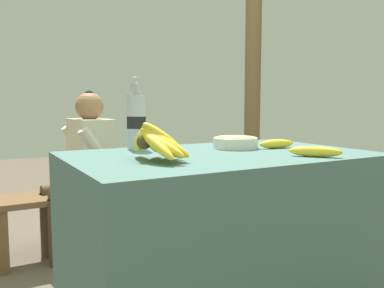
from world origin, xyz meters
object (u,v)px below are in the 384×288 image
at_px(banana_bunch_green, 180,172).
at_px(loose_banana_side, 277,144).
at_px(serving_bowl, 235,142).
at_px(support_post_far, 253,56).
at_px(seated_vendor, 84,162).
at_px(loose_banana_front, 315,152).
at_px(banana_bunch_ripe, 155,142).
at_px(water_bottle, 136,121).
at_px(wooden_bench, 116,197).

bearing_deg(banana_bunch_green, loose_banana_side, -92.99).
bearing_deg(serving_bowl, support_post_far, 49.81).
relative_size(serving_bowl, seated_vendor, 0.20).
bearing_deg(banana_bunch_green, support_post_far, 16.47).
xyz_separation_m(serving_bowl, support_post_far, (1.05, 1.24, 0.58)).
bearing_deg(loose_banana_front, seated_vendor, 112.80).
bearing_deg(banana_bunch_ripe, banana_bunch_green, 58.71).
height_order(loose_banana_front, support_post_far, support_post_far).
relative_size(banana_bunch_ripe, loose_banana_side, 1.85).
xyz_separation_m(water_bottle, support_post_far, (1.47, 1.06, 0.48)).
distance_m(loose_banana_side, support_post_far, 1.71).
relative_size(loose_banana_side, banana_bunch_green, 0.66).
height_order(serving_bowl, water_bottle, water_bottle).
bearing_deg(wooden_bench, water_bottle, -101.74).
relative_size(wooden_bench, seated_vendor, 1.56).
distance_m(loose_banana_side, seated_vendor, 1.25).
bearing_deg(banana_bunch_ripe, loose_banana_side, 8.51).
bearing_deg(seated_vendor, banana_bunch_ripe, 83.88).
relative_size(water_bottle, support_post_far, 0.12).
distance_m(water_bottle, support_post_far, 1.88).
bearing_deg(support_post_far, wooden_bench, -169.50).
xyz_separation_m(loose_banana_front, wooden_bench, (-0.35, 1.40, -0.43)).
xyz_separation_m(serving_bowl, loose_banana_front, (0.10, -0.40, -0.01)).
relative_size(water_bottle, banana_bunch_green, 1.18).
height_order(seated_vendor, banana_bunch_green, seated_vendor).
relative_size(loose_banana_front, seated_vendor, 0.18).
bearing_deg(loose_banana_front, banana_bunch_green, 84.89).
bearing_deg(water_bottle, support_post_far, 35.71).
xyz_separation_m(water_bottle, wooden_bench, (0.17, 0.82, -0.54)).
bearing_deg(loose_banana_front, water_bottle, 131.79).
bearing_deg(banana_bunch_ripe, water_bottle, 78.57).
bearing_deg(banana_bunch_green, seated_vendor, -177.22).
distance_m(water_bottle, seated_vendor, 0.84).
height_order(loose_banana_front, loose_banana_side, same).
bearing_deg(loose_banana_front, support_post_far, 60.02).
height_order(serving_bowl, banana_bunch_green, serving_bowl).
bearing_deg(wooden_bench, serving_bowl, -75.82).
bearing_deg(support_post_far, banana_bunch_ripe, -137.14).
bearing_deg(seated_vendor, loose_banana_front, 107.95).
bearing_deg(loose_banana_side, serving_bowl, 150.79).
xyz_separation_m(wooden_bench, banana_bunch_green, (0.48, -0.00, 0.13)).
bearing_deg(banana_bunch_green, loose_banana_front, -95.11).
xyz_separation_m(banana_bunch_ripe, banana_bunch_green, (0.73, 1.19, -0.35)).
xyz_separation_m(water_bottle, banana_bunch_green, (0.65, 0.82, -0.41)).
distance_m(water_bottle, banana_bunch_green, 1.12).
height_order(banana_bunch_ripe, seated_vendor, seated_vendor).
bearing_deg(loose_banana_side, banana_bunch_green, 87.01).
bearing_deg(loose_banana_front, banana_bunch_ripe, 160.94).
height_order(banana_bunch_ripe, loose_banana_side, banana_bunch_ripe).
xyz_separation_m(banana_bunch_ripe, loose_banana_side, (0.67, 0.10, -0.05)).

